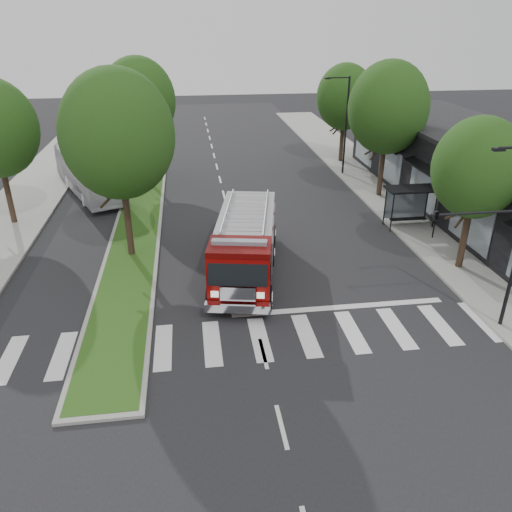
% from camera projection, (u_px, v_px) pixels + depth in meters
% --- Properties ---
extents(ground, '(140.00, 140.00, 0.00)m').
position_uv_depth(ground, '(251.00, 303.00, 23.59)').
color(ground, black).
rests_on(ground, ground).
extents(sidewalk_right, '(5.00, 80.00, 0.15)m').
position_uv_depth(sidewalk_right, '(413.00, 214.00, 34.03)').
color(sidewalk_right, gray).
rests_on(sidewalk_right, ground).
extents(median, '(3.00, 50.00, 0.15)m').
position_uv_depth(median, '(145.00, 189.00, 38.88)').
color(median, gray).
rests_on(median, ground).
extents(storefront_row, '(8.00, 30.00, 5.00)m').
position_uv_depth(storefront_row, '(482.00, 177.00, 33.54)').
color(storefront_row, black).
rests_on(storefront_row, ground).
extents(bus_shelter, '(3.20, 1.60, 2.61)m').
position_uv_depth(bus_shelter, '(410.00, 196.00, 31.37)').
color(bus_shelter, black).
rests_on(bus_shelter, ground).
extents(tree_right_near, '(4.40, 4.40, 8.05)m').
position_uv_depth(tree_right_near, '(478.00, 168.00, 24.41)').
color(tree_right_near, black).
rests_on(tree_right_near, ground).
extents(tree_right_mid, '(5.60, 5.60, 9.72)m').
position_uv_depth(tree_right_mid, '(388.00, 108.00, 34.70)').
color(tree_right_mid, black).
rests_on(tree_right_mid, ground).
extents(tree_right_far, '(5.00, 5.00, 8.73)m').
position_uv_depth(tree_right_far, '(345.00, 97.00, 43.92)').
color(tree_right_far, black).
rests_on(tree_right_far, ground).
extents(tree_median_near, '(5.80, 5.80, 10.16)m').
position_uv_depth(tree_median_near, '(118.00, 135.00, 25.25)').
color(tree_median_near, black).
rests_on(tree_median_near, ground).
extents(tree_median_far, '(5.60, 5.60, 9.72)m').
position_uv_depth(tree_median_far, '(139.00, 100.00, 37.90)').
color(tree_median_far, black).
rests_on(tree_median_far, ground).
extents(streetlight_right_near, '(4.08, 0.22, 8.00)m').
position_uv_depth(streetlight_right_near, '(503.00, 229.00, 19.63)').
color(streetlight_right_near, black).
rests_on(streetlight_right_near, ground).
extents(streetlight_right_far, '(2.11, 0.20, 8.00)m').
position_uv_depth(streetlight_right_far, '(345.00, 122.00, 40.79)').
color(streetlight_right_far, black).
rests_on(streetlight_right_far, ground).
extents(fire_engine, '(4.64, 10.00, 3.34)m').
position_uv_depth(fire_engine, '(245.00, 245.00, 25.72)').
color(fire_engine, '#500504').
rests_on(fire_engine, ground).
extents(city_bus, '(6.81, 11.32, 3.12)m').
position_uv_depth(city_bus, '(88.00, 173.00, 37.77)').
color(city_bus, silver).
rests_on(city_bus, ground).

